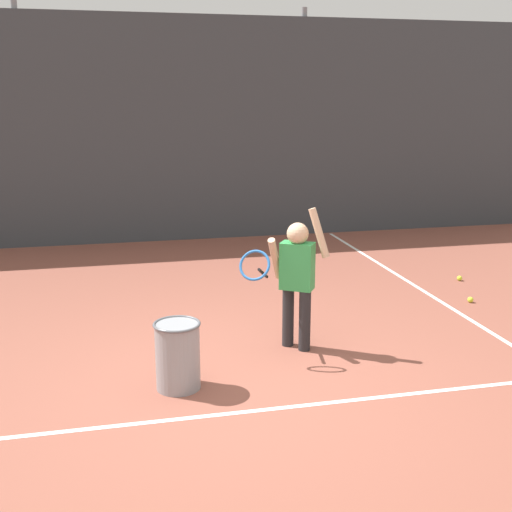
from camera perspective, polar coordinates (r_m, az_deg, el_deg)
name	(u,v)px	position (r m, az deg, el deg)	size (l,w,h in m)	color
ground_plane	(242,385)	(5.39, -1.22, -11.40)	(20.00, 20.00, 0.00)	brown
court_line_baseline	(255,411)	(4.99, -0.11, -13.62)	(9.00, 0.05, 0.00)	white
court_line_sideline	(471,320)	(7.21, 18.58, -5.42)	(0.05, 9.00, 0.00)	white
back_fence_windscreen	(170,131)	(10.46, -7.62, 10.97)	(13.55, 0.08, 3.54)	#383D42
fence_post_1	(24,128)	(10.55, -19.91, 10.70)	(0.09, 0.09, 3.69)	slate
fence_post_2	(302,125)	(10.95, 4.16, 11.58)	(0.09, 0.09, 3.69)	slate
tennis_player	(295,274)	(5.90, 3.52, -1.62)	(0.89, 0.53, 1.35)	#232326
ball_hopper	(178,355)	(5.27, -6.98, -8.71)	(0.38, 0.38, 0.56)	gray
tennis_ball_1	(470,300)	(7.80, 18.55, -3.71)	(0.07, 0.07, 0.07)	#CCE033
tennis_ball_3	(460,278)	(8.66, 17.67, -1.90)	(0.07, 0.07, 0.07)	#CCE033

